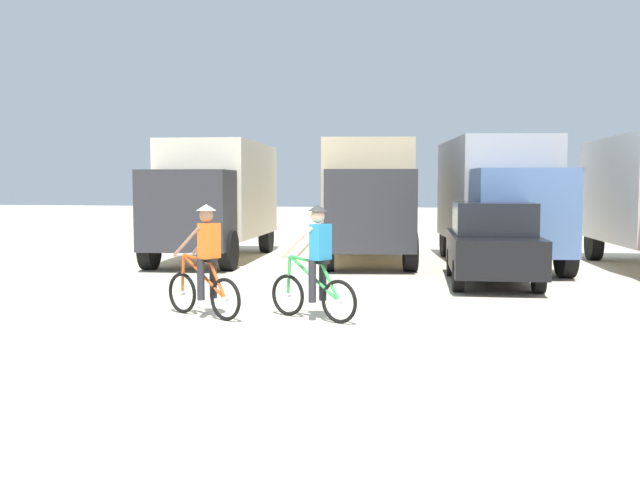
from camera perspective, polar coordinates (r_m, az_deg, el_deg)
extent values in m
plane|color=beige|center=(9.96, -3.32, -7.98)|extent=(120.00, 120.00, 0.00)
cube|color=beige|center=(21.57, -7.78, 3.96)|extent=(2.86, 5.39, 2.70)
cube|color=#2D2D33|center=(18.30, -10.41, 2.30)|extent=(2.33, 1.69, 2.00)
cube|color=black|center=(17.63, -11.09, 3.36)|extent=(2.02, 0.26, 0.80)
cylinder|color=black|center=(18.19, -7.20, -0.83)|extent=(0.41, 1.02, 1.00)
cylinder|color=black|center=(18.78, -13.25, -0.75)|extent=(0.41, 1.02, 1.00)
cylinder|color=black|center=(23.05, -4.24, 0.27)|extent=(0.41, 1.02, 1.00)
cylinder|color=black|center=(23.52, -9.12, 0.31)|extent=(0.41, 1.02, 1.00)
cube|color=#CCB78E|center=(21.14, 3.51, 3.98)|extent=(3.29, 5.55, 2.70)
cube|color=#2D2D33|center=(17.75, 3.89, 2.30)|extent=(2.43, 1.87, 2.00)
cube|color=black|center=(17.05, 4.00, 3.40)|extent=(2.01, 0.44, 0.80)
cylinder|color=black|center=(17.99, 7.11, -0.89)|extent=(0.49, 1.04, 1.00)
cylinder|color=black|center=(17.90, 0.60, -0.88)|extent=(0.49, 1.04, 1.00)
cylinder|color=black|center=(22.94, 5.89, 0.24)|extent=(0.49, 1.04, 1.00)
cylinder|color=black|center=(22.88, 0.79, 0.25)|extent=(0.49, 1.04, 1.00)
cube|color=#9E9EA3|center=(20.44, 13.46, 3.86)|extent=(3.24, 5.53, 2.70)
cube|color=#4C6B9E|center=(17.13, 15.66, 2.08)|extent=(2.42, 1.85, 2.00)
cube|color=black|center=(16.44, 16.25, 3.20)|extent=(2.01, 0.42, 0.80)
cylinder|color=black|center=(17.56, 18.75, -1.21)|extent=(0.48, 1.04, 1.00)
cylinder|color=black|center=(17.09, 12.18, -1.22)|extent=(0.48, 1.04, 1.00)
cylinder|color=black|center=(22.37, 15.11, 0.01)|extent=(0.48, 1.04, 1.00)
cylinder|color=black|center=(22.00, 9.92, 0.03)|extent=(0.48, 1.04, 1.00)
cylinder|color=black|center=(21.98, 20.71, -0.19)|extent=(0.42, 1.03, 1.00)
cube|color=black|center=(16.05, 13.33, -0.88)|extent=(2.07, 4.32, 0.76)
cube|color=black|center=(15.85, 13.43, 1.67)|extent=(1.75, 2.21, 0.68)
cylinder|color=black|center=(17.32, 10.31, -1.72)|extent=(0.27, 0.65, 0.64)
cylinder|color=black|center=(17.46, 15.43, -1.76)|extent=(0.27, 0.65, 0.64)
cylinder|color=black|center=(14.73, 10.80, -2.78)|extent=(0.27, 0.65, 0.64)
cylinder|color=black|center=(14.91, 16.80, -2.81)|extent=(0.27, 0.65, 0.64)
torus|color=black|center=(12.28, -10.77, -4.10)|extent=(0.63, 0.37, 0.68)
cylinder|color=silver|center=(12.28, -10.77, -4.10)|extent=(0.11, 0.11, 0.08)
torus|color=black|center=(11.49, -7.45, -4.64)|extent=(0.63, 0.37, 0.68)
cylinder|color=silver|center=(11.49, -7.45, -4.64)|extent=(0.11, 0.11, 0.08)
cylinder|color=#E05119|center=(11.81, -9.10, -2.84)|extent=(0.93, 0.53, 0.68)
cylinder|color=#E05119|center=(11.91, -9.66, -1.43)|extent=(0.61, 0.36, 0.13)
cylinder|color=#E05119|center=(11.58, -8.04, -3.17)|extent=(0.37, 0.23, 0.59)
cylinder|color=#E05119|center=(12.21, -10.71, -2.63)|extent=(0.11, 0.09, 0.64)
cylinder|color=silver|center=(12.16, -10.66, -1.14)|extent=(0.28, 0.48, 0.04)
cube|color=black|center=(11.67, -8.62, -1.59)|extent=(0.27, 0.22, 0.06)
cube|color=orange|center=(11.66, -8.70, -0.07)|extent=(0.33, 0.38, 0.56)
sphere|color=#A87A5B|center=(11.68, -8.92, 1.91)|extent=(0.22, 0.22, 0.22)
cone|color=silver|center=(11.67, -8.93, 2.54)|extent=(0.32, 0.32, 0.10)
cylinder|color=#26262B|center=(11.68, -9.34, -3.07)|extent=(0.12, 0.12, 0.66)
cylinder|color=#26262B|center=(11.85, -8.39, -2.96)|extent=(0.12, 0.12, 0.66)
cylinder|color=#A87A5B|center=(11.80, -10.44, -0.11)|extent=(0.59, 0.31, 0.53)
cylinder|color=#A87A5B|center=(12.03, -9.12, -0.01)|extent=(0.56, 0.38, 0.53)
torus|color=black|center=(11.83, -2.55, -4.34)|extent=(0.63, 0.36, 0.68)
cylinder|color=silver|center=(11.83, -2.55, -4.34)|extent=(0.11, 0.11, 0.08)
torus|color=black|center=(11.17, 1.50, -4.85)|extent=(0.63, 0.36, 0.68)
cylinder|color=silver|center=(11.17, 1.50, -4.85)|extent=(0.11, 0.11, 0.08)
cylinder|color=green|center=(11.44, -0.48, -3.02)|extent=(0.94, 0.51, 0.68)
cylinder|color=green|center=(11.51, -1.15, -1.57)|extent=(0.61, 0.35, 0.13)
cylinder|color=green|center=(11.24, 0.81, -3.36)|extent=(0.37, 0.22, 0.59)
cylinder|color=green|center=(11.77, -2.46, -2.81)|extent=(0.11, 0.09, 0.64)
cylinder|color=silver|center=(11.72, -2.37, -1.27)|extent=(0.27, 0.48, 0.04)
cube|color=black|center=(11.31, 0.12, -1.73)|extent=(0.27, 0.22, 0.06)
cube|color=teal|center=(11.29, 0.04, -0.16)|extent=(0.32, 0.38, 0.56)
sphere|color=beige|center=(11.31, -0.19, 1.88)|extent=(0.22, 0.22, 0.22)
cone|color=#333333|center=(11.30, -0.19, 2.54)|extent=(0.32, 0.32, 0.10)
cylinder|color=#26262B|center=(11.29, -0.61, -3.27)|extent=(0.12, 0.12, 0.66)
cylinder|color=#26262B|center=(11.49, 0.22, -3.14)|extent=(0.12, 0.12, 0.66)
cylinder|color=beige|center=(11.37, -1.85, -0.20)|extent=(0.60, 0.29, 0.53)
cylinder|color=beige|center=(11.64, -0.69, -0.09)|extent=(0.56, 0.37, 0.53)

